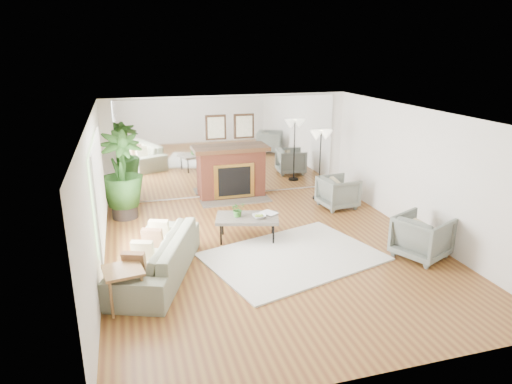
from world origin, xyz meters
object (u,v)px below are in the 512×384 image
object	(u,v)px
floor_lamp	(321,141)
potted_ficus	(122,173)
fireplace	(232,172)
armchair_back	(338,192)
sofa	(156,256)
coffee_table	(247,219)
armchair_front	(422,237)
side_table	(123,275)

from	to	relation	value
floor_lamp	potted_ficus	bearing A→B (deg)	-179.87
fireplace	armchair_back	bearing A→B (deg)	-32.12
sofa	floor_lamp	size ratio (longest dim) A/B	1.41
fireplace	coffee_table	bearing A→B (deg)	-97.15
potted_ficus	sofa	bearing A→B (deg)	-81.13
armchair_front	side_table	xyz separation A→B (m)	(-5.10, -0.26, 0.13)
coffee_table	armchair_back	bearing A→B (deg)	26.07
side_table	potted_ficus	distance (m)	3.82
sofa	armchair_front	xyz separation A→B (m)	(4.59, -0.59, 0.04)
side_table	potted_ficus	size ratio (longest dim) A/B	0.32
coffee_table	armchair_back	xyz separation A→B (m)	(2.53, 1.24, -0.07)
sofa	potted_ficus	bearing A→B (deg)	-150.12
fireplace	armchair_front	size ratio (longest dim) A/B	2.40
sofa	floor_lamp	distance (m)	5.22
potted_ficus	floor_lamp	world-z (taller)	potted_ficus
side_table	potted_ficus	bearing A→B (deg)	89.24
armchair_front	potted_ficus	distance (m)	6.19
floor_lamp	sofa	bearing A→B (deg)	-144.71
potted_ficus	floor_lamp	bearing A→B (deg)	0.13
potted_ficus	armchair_back	bearing A→B (deg)	-8.15
floor_lamp	fireplace	bearing A→B (deg)	161.34
coffee_table	fireplace	bearing A→B (deg)	82.85
side_table	sofa	bearing A→B (deg)	59.20
sofa	armchair_back	bearing A→B (deg)	138.40
fireplace	side_table	xyz separation A→B (m)	(-2.65, -4.48, -0.15)
coffee_table	floor_lamp	world-z (taller)	floor_lamp
coffee_table	potted_ficus	bearing A→B (deg)	139.76
fireplace	floor_lamp	xyz separation A→B (m)	(2.02, -0.68, 0.80)
armchair_back	coffee_table	bearing A→B (deg)	109.63
armchair_front	floor_lamp	xyz separation A→B (m)	(-0.43, 3.53, 1.07)
coffee_table	floor_lamp	xyz separation A→B (m)	(2.35, 1.93, 1.02)
fireplace	armchair_front	distance (m)	4.88
armchair_front	floor_lamp	distance (m)	3.72
coffee_table	side_table	bearing A→B (deg)	-141.24
armchair_back	side_table	bearing A→B (deg)	116.16
armchair_front	coffee_table	bearing A→B (deg)	35.34
coffee_table	armchair_back	distance (m)	2.81
coffee_table	potted_ficus	world-z (taller)	potted_ficus
fireplace	armchair_front	bearing A→B (deg)	-59.85
fireplace	side_table	world-z (taller)	fireplace
coffee_table	armchair_front	world-z (taller)	armchair_front
fireplace	armchair_back	distance (m)	2.61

